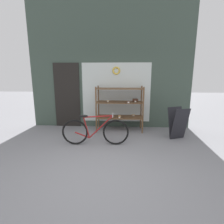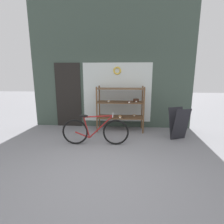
# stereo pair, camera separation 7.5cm
# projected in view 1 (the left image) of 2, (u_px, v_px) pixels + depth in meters

# --- Properties ---
(ground_plane) EXTENTS (30.00, 30.00, 0.00)m
(ground_plane) POSITION_uv_depth(u_px,v_px,m) (99.00, 172.00, 3.14)
(ground_plane) COLOR gray
(storefront_facade) EXTENTS (5.19, 0.13, 3.96)m
(storefront_facade) POSITION_uv_depth(u_px,v_px,m) (109.00, 68.00, 5.58)
(storefront_facade) COLOR #3D4C42
(storefront_facade) RESTS_ON ground_plane
(display_case) EXTENTS (1.43, 0.57, 1.38)m
(display_case) POSITION_uv_depth(u_px,v_px,m) (120.00, 104.00, 5.37)
(display_case) COLOR brown
(display_case) RESTS_ON ground_plane
(bicycle) EXTENTS (1.66, 0.46, 0.78)m
(bicycle) POSITION_uv_depth(u_px,v_px,m) (95.00, 131.00, 4.33)
(bicycle) COLOR black
(bicycle) RESTS_ON ground_plane
(sandwich_board) EXTENTS (0.56, 0.53, 0.85)m
(sandwich_board) POSITION_uv_depth(u_px,v_px,m) (178.00, 123.00, 4.73)
(sandwich_board) COLOR #232328
(sandwich_board) RESTS_ON ground_plane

